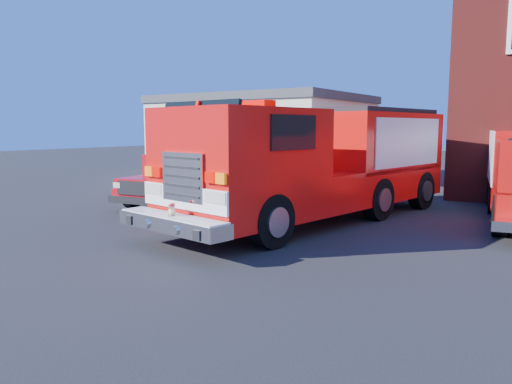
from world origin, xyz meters
The scene contains 4 objects.
ground centered at (0.00, 0.00, 0.00)m, with size 100.00×100.00×0.00m, color black.
side_building centered at (-9.00, 13.00, 2.20)m, with size 10.20×8.20×4.35m.
fire_engine centered at (-0.51, 2.95, 1.70)m, with size 4.67×10.99×3.28m.
pickup_truck centered at (-6.08, 3.20, 0.83)m, with size 2.61×5.56×1.75m.
Camera 1 is at (5.86, -9.97, 2.67)m, focal length 35.00 mm.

